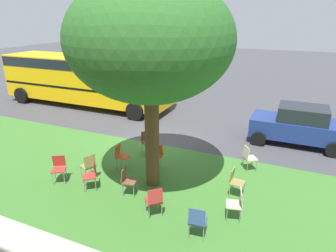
{
  "coord_description": "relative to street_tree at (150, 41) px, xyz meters",
  "views": [
    {
      "loc": [
        -5.26,
        10.5,
        5.13
      ],
      "look_at": [
        -0.96,
        0.63,
        1.08
      ],
      "focal_mm": 31.57,
      "sensor_mm": 36.0,
      "label": 1
    }
  ],
  "objects": [
    {
      "name": "street_tree",
      "position": [
        0.0,
        0.0,
        0.0
      ],
      "size": [
        4.65,
        4.65,
        6.2
      ],
      "color": "brown",
      "rests_on": "ground"
    },
    {
      "name": "chair_7",
      "position": [
        -0.78,
        1.48,
        -3.94
      ],
      "size": [
        0.59,
        0.59,
        0.88
      ],
      "color": "#B7332D",
      "rests_on": "ground"
    },
    {
      "name": "chair_4",
      "position": [
        -2.56,
        -0.38,
        -3.94
      ],
      "size": [
        0.45,
        0.45,
        0.88
      ],
      "color": "olive",
      "rests_on": "ground"
    },
    {
      "name": "chair_10",
      "position": [
        1.23,
        -1.97,
        -3.94
      ],
      "size": [
        0.59,
        0.59,
        0.88
      ],
      "color": "brown",
      "rests_on": "ground"
    },
    {
      "name": "chair_1",
      "position": [
        -2.83,
        0.73,
        -3.94
      ],
      "size": [
        0.51,
        0.5,
        0.88
      ],
      "color": "beige",
      "rests_on": "ground"
    },
    {
      "name": "chair_2",
      "position": [
        -2.67,
        -2.14,
        -3.94
      ],
      "size": [
        0.58,
        0.57,
        0.88
      ],
      "color": "beige",
      "rests_on": "ground"
    },
    {
      "name": "chair_3",
      "position": [
        1.61,
        1.03,
        -3.94
      ],
      "size": [
        0.58,
        0.58,
        0.88
      ],
      "color": "#B7332D",
      "rests_on": "ground"
    },
    {
      "name": "chair_6",
      "position": [
        2.87,
        1.08,
        -3.94
      ],
      "size": [
        0.57,
        0.57,
        0.88
      ],
      "color": "#B7332D",
      "rests_on": "ground"
    },
    {
      "name": "chair_0",
      "position": [
        -2.1,
        1.84,
        -3.94
      ],
      "size": [
        0.46,
        0.46,
        0.88
      ],
      "color": "#335184",
      "rests_on": "ground"
    },
    {
      "name": "ground",
      "position": [
        1.47,
        -3.03,
        -4.46
      ],
      "size": [
        80.0,
        80.0,
        0.0
      ],
      "primitive_type": "plane",
      "color": "#424247"
    },
    {
      "name": "chair_8",
      "position": [
        2.06,
        0.58,
        -3.94
      ],
      "size": [
        0.55,
        0.55,
        0.88
      ],
      "color": "olive",
      "rests_on": "ground"
    },
    {
      "name": "parked_car",
      "position": [
        -4.16,
        -5.3,
        -3.62
      ],
      "size": [
        3.7,
        1.92,
        1.65
      ],
      "color": "navy",
      "rests_on": "ground"
    },
    {
      "name": "school_bus",
      "position": [
        7.58,
        -6.43,
        -2.7
      ],
      "size": [
        10.4,
        2.8,
        2.88
      ],
      "color": "yellow",
      "rests_on": "ground"
    },
    {
      "name": "chair_11",
      "position": [
        0.43,
        0.86,
        -3.94
      ],
      "size": [
        0.5,
        0.5,
        0.88
      ],
      "color": "brown",
      "rests_on": "ground"
    },
    {
      "name": "chair_5",
      "position": [
        1.5,
        -0.49,
        -3.94
      ],
      "size": [
        0.48,
        0.47,
        0.88
      ],
      "color": "#C64C1E",
      "rests_on": "ground"
    },
    {
      "name": "chair_9",
      "position": [
        0.36,
        -1.02,
        -3.94
      ],
      "size": [
        0.5,
        0.51,
        0.88
      ],
      "color": "#C64C1E",
      "rests_on": "ground"
    },
    {
      "name": "grass_verge",
      "position": [
        1.47,
        0.17,
        -4.45
      ],
      "size": [
        48.0,
        6.0,
        0.01
      ],
      "primitive_type": "cube",
      "color": "#3D752D",
      "rests_on": "ground"
    }
  ]
}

